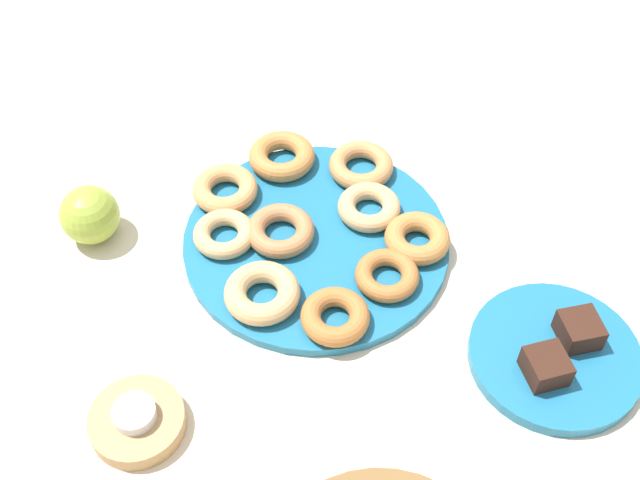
{
  "coord_description": "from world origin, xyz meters",
  "views": [
    {
      "loc": [
        0.11,
        0.67,
        0.81
      ],
      "look_at": [
        0.0,
        0.03,
        0.04
      ],
      "focal_mm": 45.05,
      "sensor_mm": 36.0,
      "label": 1
    }
  ],
  "objects": [
    {
      "name": "ground_plane",
      "position": [
        0.0,
        0.0,
        0.0
      ],
      "size": [
        2.4,
        2.4,
        0.0
      ],
      "primitive_type": "plane",
      "color": "beige"
    },
    {
      "name": "donut_plate",
      "position": [
        0.0,
        0.0,
        0.01
      ],
      "size": [
        0.35,
        0.35,
        0.01
      ],
      "primitive_type": "cylinder",
      "color": "#1E6B93",
      "rests_on": "ground_plane"
    },
    {
      "name": "donut_0",
      "position": [
        0.02,
        -0.15,
        0.03
      ],
      "size": [
        0.12,
        0.12,
        0.03
      ],
      "primitive_type": "torus",
      "rotation": [
        0.0,
        0.0,
        3.43
      ],
      "color": "#BC7A3D",
      "rests_on": "donut_plate"
    },
    {
      "name": "donut_1",
      "position": [
        0.12,
        -0.02,
        0.03
      ],
      "size": [
        0.1,
        0.1,
        0.02
      ],
      "primitive_type": "torus",
      "rotation": [
        0.0,
        0.0,
        3.4
      ],
      "color": "tan",
      "rests_on": "donut_plate"
    },
    {
      "name": "donut_2",
      "position": [
        -0.07,
        0.09,
        0.03
      ],
      "size": [
        0.11,
        0.11,
        0.02
      ],
      "primitive_type": "torus",
      "rotation": [
        0.0,
        0.0,
        5.36
      ],
      "color": "#AD6B33",
      "rests_on": "donut_plate"
    },
    {
      "name": "donut_3",
      "position": [
        -0.08,
        -0.11,
        0.03
      ],
      "size": [
        0.13,
        0.13,
        0.02
      ],
      "primitive_type": "torus",
      "rotation": [
        0.0,
        0.0,
        2.46
      ],
      "color": "#C6844C",
      "rests_on": "donut_plate"
    },
    {
      "name": "donut_4",
      "position": [
        -0.08,
        -0.03,
        0.03
      ],
      "size": [
        0.09,
        0.09,
        0.02
      ],
      "primitive_type": "torus",
      "rotation": [
        0.0,
        0.0,
        1.59
      ],
      "color": "tan",
      "rests_on": "donut_plate"
    },
    {
      "name": "donut_5",
      "position": [
        0.05,
        -0.01,
        0.03
      ],
      "size": [
        0.12,
        0.12,
        0.02
      ],
      "primitive_type": "torus",
      "rotation": [
        0.0,
        0.0,
        0.61
      ],
      "color": "#B27547",
      "rests_on": "donut_plate"
    },
    {
      "name": "donut_6",
      "position": [
        0.08,
        0.09,
        0.03
      ],
      "size": [
        0.13,
        0.13,
        0.03
      ],
      "primitive_type": "torus",
      "rotation": [
        0.0,
        0.0,
        1.08
      ],
      "color": "tan",
      "rests_on": "donut_plate"
    },
    {
      "name": "donut_7",
      "position": [
        0.11,
        -0.1,
        0.03
      ],
      "size": [
        0.09,
        0.09,
        0.03
      ],
      "primitive_type": "torus",
      "rotation": [
        0.0,
        0.0,
        4.78
      ],
      "color": "tan",
      "rests_on": "donut_plate"
    },
    {
      "name": "donut_8",
      "position": [
        -0.0,
        0.14,
        0.03
      ],
      "size": [
        0.1,
        0.1,
        0.02
      ],
      "primitive_type": "torus",
      "rotation": [
        0.0,
        0.0,
        4.45
      ],
      "color": "#AD6B33",
      "rests_on": "donut_plate"
    },
    {
      "name": "donut_9",
      "position": [
        -0.13,
        0.03,
        0.03
      ],
      "size": [
        0.12,
        0.12,
        0.03
      ],
      "primitive_type": "torus",
      "rotation": [
        0.0,
        0.0,
        2.5
      ],
      "color": "#BC7A3D",
      "rests_on": "donut_plate"
    },
    {
      "name": "cake_plate",
      "position": [
        -0.25,
        0.22,
        0.01
      ],
      "size": [
        0.2,
        0.2,
        0.02
      ],
      "primitive_type": "cylinder",
      "color": "#1E6B93",
      "rests_on": "ground_plane"
    },
    {
      "name": "brownie_near",
      "position": [
        -0.28,
        0.21,
        0.03
      ],
      "size": [
        0.05,
        0.05,
        0.03
      ],
      "primitive_type": "cube",
      "rotation": [
        0.0,
        0.0,
        0.05
      ],
      "color": "#381E14",
      "rests_on": "cake_plate"
    },
    {
      "name": "brownie_far",
      "position": [
        -0.22,
        0.25,
        0.03
      ],
      "size": [
        0.05,
        0.05,
        0.03
      ],
      "primitive_type": "cube",
      "rotation": [
        0.0,
        0.0,
        0.1
      ],
      "color": "#381E14",
      "rests_on": "cake_plate"
    },
    {
      "name": "candle_holder",
      "position": [
        0.24,
        0.23,
        0.01
      ],
      "size": [
        0.11,
        0.11,
        0.02
      ],
      "primitive_type": "cylinder",
      "color": "tan",
      "rests_on": "ground_plane"
    },
    {
      "name": "tealight",
      "position": [
        0.24,
        0.23,
        0.03
      ],
      "size": [
        0.05,
        0.05,
        0.02
      ],
      "primitive_type": "cylinder",
      "color": "silver",
      "rests_on": "candle_holder"
    },
    {
      "name": "apple",
      "position": [
        0.29,
        -0.07,
        0.04
      ],
      "size": [
        0.08,
        0.08,
        0.08
      ],
      "primitive_type": "sphere",
      "color": "#93AD38",
      "rests_on": "ground_plane"
    }
  ]
}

